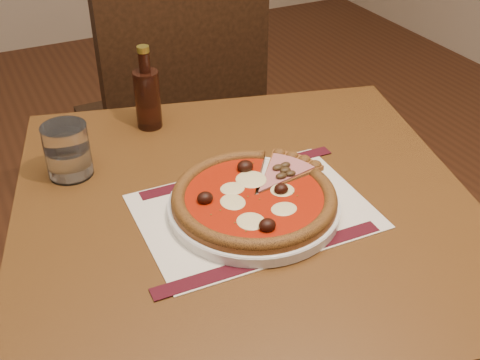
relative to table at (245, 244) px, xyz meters
name	(u,v)px	position (x,y,z in m)	size (l,w,h in m)	color
table	(245,244)	(0.00, 0.00, 0.00)	(0.98, 0.98, 0.75)	brown
chair_far	(175,115)	(0.13, 0.71, -0.10)	(0.46, 0.46, 0.96)	black
placemat	(254,211)	(0.00, -0.04, 0.10)	(0.39, 0.28, 0.00)	silver
plate	(254,207)	(0.00, -0.04, 0.11)	(0.29, 0.29, 0.02)	white
pizza	(254,197)	(0.00, -0.04, 0.13)	(0.28, 0.28, 0.04)	brown
ham_slice	(279,168)	(0.08, 0.03, 0.13)	(0.15, 0.12, 0.02)	brown
water_glass	(67,151)	(-0.25, 0.22, 0.15)	(0.08, 0.08, 0.10)	white
bottle	(147,96)	(-0.06, 0.33, 0.17)	(0.05, 0.05, 0.18)	#37160D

